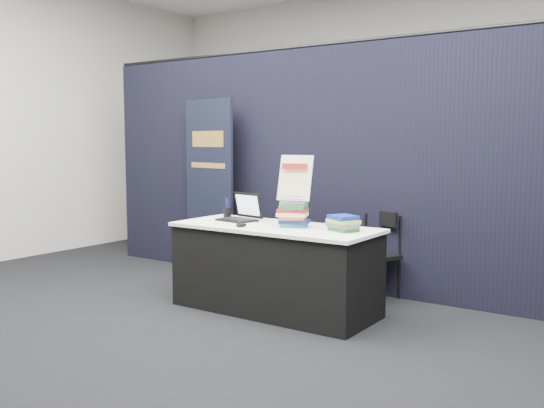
{
  "coord_description": "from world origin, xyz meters",
  "views": [
    {
      "loc": [
        2.92,
        -3.7,
        1.48
      ],
      "look_at": [
        -0.03,
        0.55,
        0.94
      ],
      "focal_mm": 40.0,
      "sensor_mm": 36.0,
      "label": 1
    }
  ],
  "objects": [
    {
      "name": "mouse",
      "position": [
        -0.19,
        0.32,
        0.77
      ],
      "size": [
        0.1,
        0.12,
        0.03
      ],
      "primitive_type": "ellipsoid",
      "rotation": [
        0.0,
        0.0,
        -0.35
      ],
      "color": "black",
      "rests_on": "display_table"
    },
    {
      "name": "drape_partition",
      "position": [
        0.0,
        1.6,
        1.2
      ],
      "size": [
        6.0,
        0.08,
        2.4
      ],
      "primitive_type": "cube",
      "color": "black",
      "rests_on": "floor"
    },
    {
      "name": "brochure_left",
      "position": [
        -0.56,
        0.49,
        0.75
      ],
      "size": [
        0.35,
        0.29,
        0.0
      ],
      "primitive_type": "cube",
      "rotation": [
        0.0,
        0.0,
        -0.29
      ],
      "color": "silver",
      "rests_on": "display_table"
    },
    {
      "name": "stacking_chair",
      "position": [
        0.55,
        1.42,
        0.45
      ],
      "size": [
        0.48,
        0.5,
        0.82
      ],
      "rotation": [
        0.0,
        0.0,
        -0.38
      ],
      "color": "black",
      "rests_on": "floor"
    },
    {
      "name": "brochure_mid",
      "position": [
        -0.67,
        0.37,
        0.75
      ],
      "size": [
        0.27,
        0.2,
        0.0
      ],
      "primitive_type": "cube",
      "rotation": [
        0.0,
        0.0,
        -0.08
      ],
      "color": "white",
      "rests_on": "display_table"
    },
    {
      "name": "info_sign",
      "position": [
        0.17,
        0.6,
        1.16
      ],
      "size": [
        0.31,
        0.17,
        0.4
      ],
      "rotation": [
        0.0,
        0.0,
        0.17
      ],
      "color": "black",
      "rests_on": "book_stack_tall"
    },
    {
      "name": "brochure_right",
      "position": [
        -0.38,
        0.5,
        0.75
      ],
      "size": [
        0.34,
        0.25,
        0.0
      ],
      "primitive_type": "cube",
      "rotation": [
        0.0,
        0.0,
        0.07
      ],
      "color": "white",
      "rests_on": "display_table"
    },
    {
      "name": "book_stack_short",
      "position": [
        0.63,
        0.6,
        0.81
      ],
      "size": [
        0.27,
        0.24,
        0.13
      ],
      "rotation": [
        0.0,
        0.0,
        -0.39
      ],
      "color": "#1D7027",
      "rests_on": "display_table"
    },
    {
      "name": "laptop",
      "position": [
        -0.44,
        0.63,
        0.81
      ],
      "size": [
        0.37,
        0.32,
        0.25
      ],
      "rotation": [
        0.0,
        0.0,
        -0.17
      ],
      "color": "black",
      "rests_on": "display_table"
    },
    {
      "name": "book_stack_tall",
      "position": [
        0.17,
        0.57,
        0.86
      ],
      "size": [
        0.28,
        0.24,
        0.22
      ],
      "rotation": [
        0.0,
        0.0,
        0.35
      ],
      "color": "#1B6866",
      "rests_on": "display_table"
    },
    {
      "name": "display_table",
      "position": [
        0.0,
        0.55,
        0.38
      ],
      "size": [
        1.8,
        0.75,
        0.75
      ],
      "color": "black",
      "rests_on": "floor"
    },
    {
      "name": "wall_back",
      "position": [
        0.0,
        4.0,
        1.75
      ],
      "size": [
        8.0,
        0.02,
        3.5
      ],
      "primitive_type": "cube",
      "color": "beige",
      "rests_on": "floor"
    },
    {
      "name": "pen_cup",
      "position": [
        -0.65,
        0.71,
        0.8
      ],
      "size": [
        0.08,
        0.08,
        0.1
      ],
      "primitive_type": "cylinder",
      "rotation": [
        0.0,
        0.0,
        -0.09
      ],
      "color": "black",
      "rests_on": "display_table"
    },
    {
      "name": "pullup_banner",
      "position": [
        -1.46,
        1.39,
        0.86
      ],
      "size": [
        0.82,
        0.24,
        1.93
      ],
      "rotation": [
        0.0,
        0.0,
        -0.18
      ],
      "color": "black",
      "rests_on": "floor"
    },
    {
      "name": "floor",
      "position": [
        0.0,
        0.0,
        0.0
      ],
      "size": [
        8.0,
        8.0,
        0.0
      ],
      "primitive_type": "plane",
      "color": "black",
      "rests_on": "ground"
    }
  ]
}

